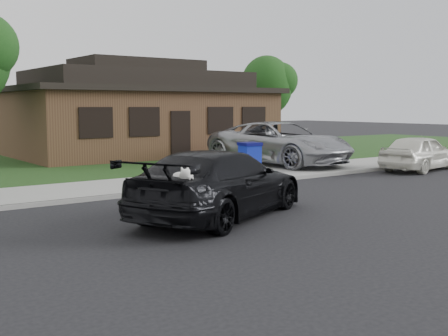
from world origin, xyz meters
TOP-DOWN VIEW (x-y plane):
  - ground at (0.00, 0.00)m, footprint 120.00×120.00m
  - sidewalk at (0.00, 5.00)m, footprint 60.00×3.00m
  - curb at (0.00, 3.50)m, footprint 60.00×0.12m
  - lawn at (0.00, 13.00)m, footprint 60.00×13.00m
  - driveway at (6.00, 10.00)m, footprint 4.50×13.00m
  - sedan at (-1.95, -0.28)m, footprint 5.70×4.17m
  - minivan at (6.00, 6.60)m, footprint 3.64×6.54m
  - white_compact at (9.74, 2.65)m, footprint 4.27×2.22m
  - recycling_bin at (3.14, 4.97)m, footprint 0.74×0.75m
  - house at (4.00, 15.00)m, footprint 12.60×8.60m
  - tree_1 at (12.14, 14.40)m, footprint 3.15×3.00m

SIDE VIEW (x-z plane):
  - ground at x=0.00m, z-range 0.00..0.00m
  - sidewalk at x=0.00m, z-range 0.00..0.12m
  - curb at x=0.00m, z-range 0.00..0.12m
  - lawn at x=0.00m, z-range 0.00..0.13m
  - driveway at x=6.00m, z-range 0.00..0.14m
  - recycling_bin at x=3.14m, z-range 0.13..1.23m
  - white_compact at x=9.74m, z-range 0.00..1.39m
  - sedan at x=-1.95m, z-range 0.00..1.54m
  - minivan at x=6.00m, z-range 0.14..1.87m
  - house at x=4.00m, z-range -0.19..4.46m
  - tree_1 at x=12.14m, z-range 1.09..6.34m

